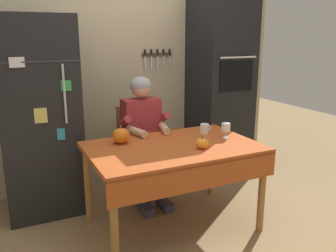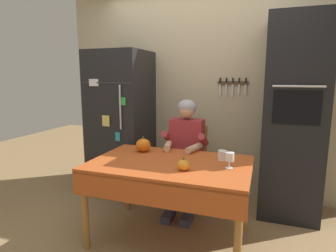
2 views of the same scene
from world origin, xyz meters
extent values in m
plane|color=#93754C|center=(0.00, 0.00, 0.00)|extent=(10.00, 10.00, 0.00)
cube|color=#BCAD89|center=(0.05, 1.35, 1.30)|extent=(3.70, 0.10, 2.60)
cube|color=#4C3823|center=(0.39, 1.29, 1.42)|extent=(0.36, 0.02, 0.04)
cube|color=silver|center=(0.24, 1.28, 1.33)|extent=(0.02, 0.01, 0.14)
cube|color=black|center=(0.24, 1.28, 1.45)|extent=(0.02, 0.01, 0.06)
cube|color=silver|center=(0.31, 1.28, 1.32)|extent=(0.02, 0.01, 0.15)
cube|color=black|center=(0.31, 1.28, 1.45)|extent=(0.02, 0.01, 0.06)
cube|color=silver|center=(0.39, 1.28, 1.32)|extent=(0.02, 0.01, 0.16)
cube|color=black|center=(0.39, 1.28, 1.45)|extent=(0.02, 0.01, 0.06)
cube|color=silver|center=(0.46, 1.28, 1.34)|extent=(0.02, 0.01, 0.11)
cube|color=black|center=(0.46, 1.28, 1.45)|extent=(0.02, 0.01, 0.06)
cube|color=silver|center=(0.54, 1.28, 1.34)|extent=(0.02, 0.01, 0.12)
cube|color=black|center=(0.54, 1.28, 1.45)|extent=(0.02, 0.01, 0.06)
cube|color=black|center=(-0.95, 0.96, 0.90)|extent=(0.68, 0.68, 1.80)
cylinder|color=silver|center=(-0.76, 0.60, 1.15)|extent=(0.02, 0.02, 0.50)
cube|color=#333335|center=(-0.95, 0.62, 1.42)|extent=(0.67, 0.01, 0.01)
cube|color=teal|center=(-0.81, 0.61, 0.81)|extent=(0.06, 0.01, 0.10)
cube|color=#E5D666|center=(-0.96, 0.61, 0.98)|extent=(0.10, 0.02, 0.13)
cube|color=green|center=(-0.74, 0.61, 1.22)|extent=(0.09, 0.01, 0.09)
cube|color=silver|center=(-1.10, 0.61, 1.42)|extent=(0.12, 0.02, 0.08)
cube|color=black|center=(1.05, 1.00, 1.05)|extent=(0.60, 0.60, 2.10)
cube|color=black|center=(1.05, 0.70, 1.20)|extent=(0.42, 0.01, 0.32)
cylinder|color=silver|center=(1.05, 0.67, 1.40)|extent=(0.45, 0.02, 0.02)
cylinder|color=#9E6B33|center=(-0.64, -0.29, 0.35)|extent=(0.06, 0.06, 0.70)
cylinder|color=#9E6B33|center=(-0.64, 0.49, 0.35)|extent=(0.06, 0.06, 0.70)
cylinder|color=#9E6B33|center=(0.64, -0.29, 0.35)|extent=(0.06, 0.06, 0.70)
cylinder|color=#9E6B33|center=(0.64, 0.49, 0.35)|extent=(0.06, 0.06, 0.70)
cube|color=#B24C1E|center=(0.00, 0.10, 0.72)|extent=(1.40, 0.90, 0.04)
cube|color=#B24C1E|center=(0.00, -0.34, 0.62)|extent=(1.40, 0.01, 0.20)
cube|color=#9E6B33|center=(-0.03, 0.79, 0.43)|extent=(0.40, 0.40, 0.04)
cube|color=#9E6B33|center=(-0.03, 0.97, 0.69)|extent=(0.36, 0.04, 0.48)
cylinder|color=#9E6B33|center=(-0.20, 0.62, 0.21)|extent=(0.04, 0.04, 0.41)
cylinder|color=#9E6B33|center=(-0.20, 0.96, 0.21)|extent=(0.04, 0.04, 0.41)
cylinder|color=#9E6B33|center=(0.14, 0.62, 0.21)|extent=(0.04, 0.04, 0.41)
cylinder|color=#9E6B33|center=(0.14, 0.96, 0.21)|extent=(0.04, 0.04, 0.41)
cube|color=#38384C|center=(-0.13, 0.41, 0.04)|extent=(0.10, 0.22, 0.08)
cube|color=#38384C|center=(0.07, 0.41, 0.04)|extent=(0.10, 0.22, 0.08)
cylinder|color=#38384C|center=(-0.13, 0.47, 0.23)|extent=(0.09, 0.09, 0.38)
cylinder|color=#38384C|center=(0.07, 0.47, 0.23)|extent=(0.09, 0.09, 0.38)
cube|color=#38384C|center=(-0.12, 0.63, 0.50)|extent=(0.12, 0.40, 0.11)
cube|color=#38384C|center=(0.06, 0.63, 0.50)|extent=(0.12, 0.40, 0.11)
cube|color=#9E2D33|center=(-0.03, 0.75, 0.79)|extent=(0.36, 0.20, 0.48)
cylinder|color=#9E2D33|center=(-0.23, 0.68, 0.83)|extent=(0.07, 0.26, 0.18)
cylinder|color=#9E2D33|center=(0.17, 0.68, 0.83)|extent=(0.07, 0.26, 0.18)
cylinder|color=#D8A884|center=(-0.17, 0.51, 0.78)|extent=(0.13, 0.27, 0.07)
cylinder|color=#D8A884|center=(0.11, 0.51, 0.78)|extent=(0.13, 0.27, 0.07)
sphere|color=#D8A884|center=(-0.03, 0.73, 1.14)|extent=(0.19, 0.19, 0.19)
ellipsoid|color=#99999E|center=(-0.03, 0.74, 1.16)|extent=(0.21, 0.21, 0.17)
cylinder|color=white|center=(0.43, 0.30, 0.78)|extent=(0.08, 0.08, 0.09)
torus|color=white|center=(0.47, 0.30, 0.79)|extent=(0.05, 0.01, 0.05)
cylinder|color=white|center=(0.52, 0.09, 0.74)|extent=(0.06, 0.06, 0.01)
cylinder|color=white|center=(0.52, 0.09, 0.78)|extent=(0.01, 0.01, 0.06)
cylinder|color=white|center=(0.52, 0.09, 0.84)|extent=(0.08, 0.08, 0.07)
ellipsoid|color=orange|center=(0.17, -0.08, 0.78)|extent=(0.10, 0.10, 0.09)
cylinder|color=#4C6023|center=(0.17, -0.08, 0.84)|extent=(0.02, 0.02, 0.02)
ellipsoid|color=orange|center=(-0.37, 0.34, 0.81)|extent=(0.15, 0.15, 0.13)
cylinder|color=#4C6023|center=(-0.37, 0.34, 0.88)|extent=(0.02, 0.02, 0.02)
camera|label=1|loc=(-1.25, -2.41, 1.63)|focal=37.82mm
camera|label=2|loc=(0.77, -2.15, 1.48)|focal=29.74mm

